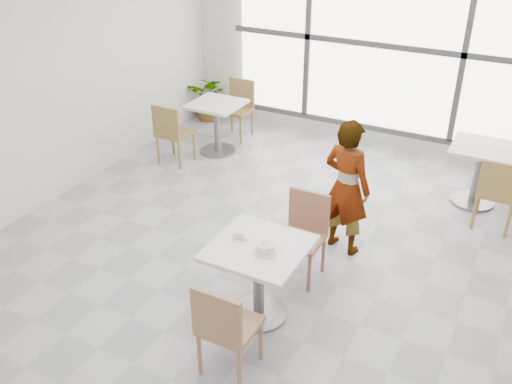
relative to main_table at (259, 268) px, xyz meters
The scene contains 16 objects.
floor 0.93m from the main_table, 109.17° to the left, with size 7.00×7.00×0.00m, color #9E9EA5.
wall_back 4.35m from the main_table, 93.44° to the left, with size 6.00×6.00×0.00m, color silver.
wall_left 3.48m from the main_table, 167.34° to the left, with size 7.00×7.00×0.00m, color silver.
window 4.29m from the main_table, 93.49° to the left, with size 4.60×0.07×2.52m.
main_table is the anchor object (origin of this frame).
chair_near 0.75m from the main_table, 83.04° to the right, with size 0.42×0.42×0.87m.
chair_far 0.79m from the main_table, 83.58° to the left, with size 0.42×0.42×0.87m.
oatmeal_bowl 0.29m from the main_table, 30.91° to the right, with size 0.21×0.21×0.09m.
coffee_cup 0.34m from the main_table, behind, with size 0.16×0.13×0.07m.
person 1.42m from the main_table, 78.04° to the left, with size 0.54×0.35×1.47m, color black.
bg_table_left 3.61m from the main_table, 127.02° to the left, with size 0.70×0.70×0.75m.
bg_table_right 3.35m from the main_table, 65.74° to the left, with size 0.70×0.70×0.75m.
bg_chair_left_near 3.36m from the main_table, 138.33° to the left, with size 0.42×0.42×0.87m.
bg_chair_left_far 4.19m from the main_table, 121.75° to the left, with size 0.42×0.42×0.87m.
bg_chair_right_near 3.01m from the main_table, 56.73° to the left, with size 0.42×0.42×0.87m.
plant_left 4.92m from the main_table, 126.92° to the left, with size 0.68×0.59×0.76m, color #428A45.
Camera 1 is at (2.08, -4.24, 3.45)m, focal length 39.42 mm.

